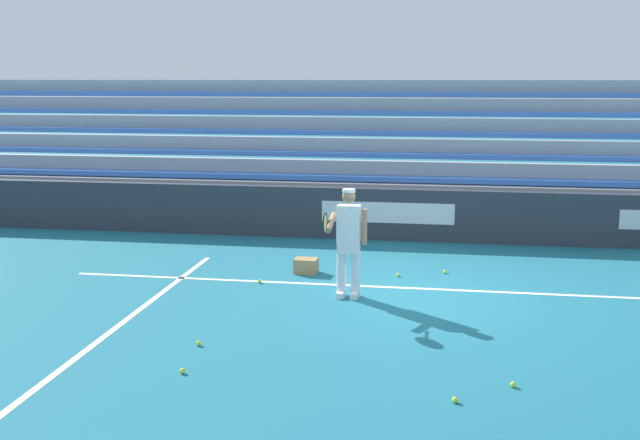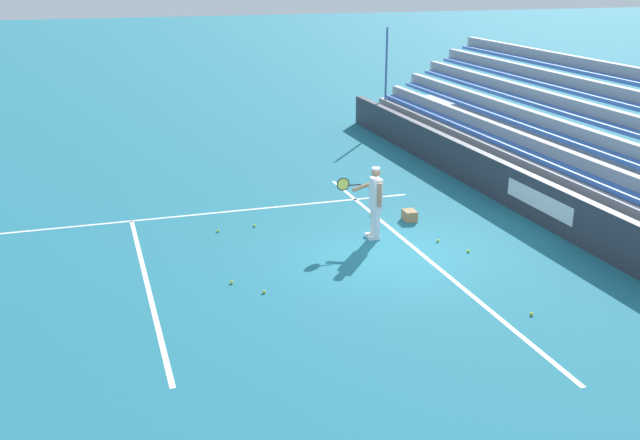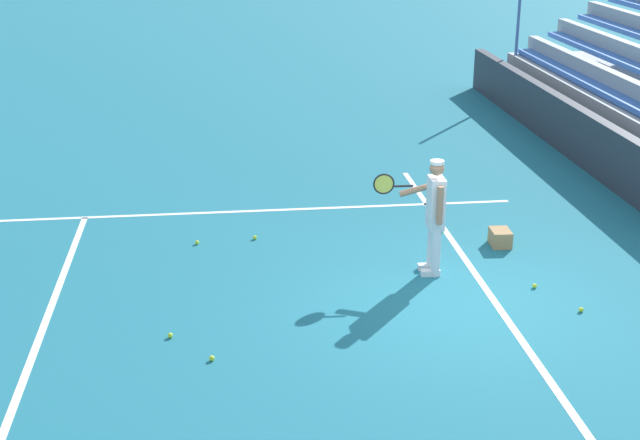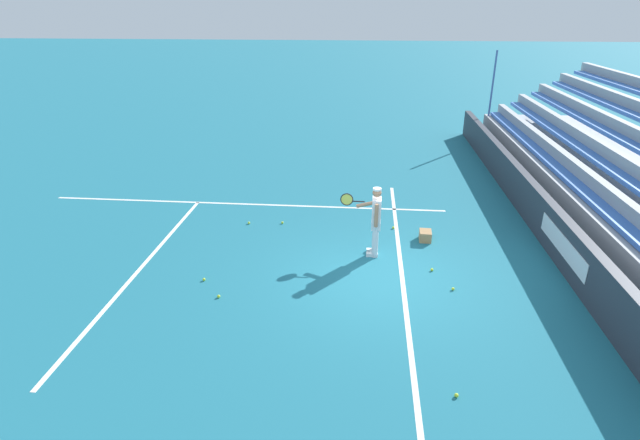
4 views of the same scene
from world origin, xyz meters
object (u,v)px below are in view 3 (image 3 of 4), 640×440
(tennis_player, at_px, (433,215))
(tennis_ball_stray_back, at_px, (535,286))
(ball_box_cardboard, at_px, (500,238))
(tennis_ball_near_player, at_px, (255,237))
(tennis_ball_on_baseline, at_px, (197,242))
(tennis_ball_far_left, at_px, (441,231))
(tennis_ball_far_right, at_px, (581,310))
(tennis_ball_by_box, at_px, (170,335))
(tennis_ball_midcourt, at_px, (212,358))

(tennis_player, xyz_separation_m, tennis_ball_stray_back, (-0.71, -1.33, -0.86))
(tennis_player, xyz_separation_m, ball_box_cardboard, (0.91, -1.33, -0.76))
(tennis_ball_near_player, bearing_deg, tennis_ball_stray_back, -121.31)
(tennis_ball_on_baseline, bearing_deg, tennis_ball_far_left, -89.25)
(tennis_ball_stray_back, relative_size, tennis_ball_far_right, 1.00)
(tennis_ball_on_baseline, height_order, tennis_ball_by_box, same)
(tennis_ball_on_baseline, relative_size, tennis_ball_near_player, 1.00)
(tennis_ball_far_right, bearing_deg, tennis_ball_on_baseline, 59.31)
(tennis_player, bearing_deg, tennis_ball_on_baseline, 66.21)
(tennis_ball_by_box, relative_size, tennis_ball_near_player, 1.00)
(tennis_ball_midcourt, bearing_deg, ball_box_cardboard, -55.00)
(tennis_ball_stray_back, xyz_separation_m, tennis_ball_near_player, (2.34, 3.84, 0.00))
(tennis_player, height_order, tennis_ball_near_player, tennis_player)
(tennis_ball_by_box, height_order, tennis_ball_far_left, same)
(tennis_ball_on_baseline, bearing_deg, tennis_ball_stray_back, -115.06)
(ball_box_cardboard, relative_size, tennis_ball_on_baseline, 6.06)
(ball_box_cardboard, xyz_separation_m, tennis_ball_on_baseline, (0.60, 4.76, -0.10))
(tennis_ball_by_box, height_order, tennis_ball_near_player, same)
(tennis_ball_by_box, bearing_deg, tennis_player, -66.43)
(ball_box_cardboard, distance_m, tennis_ball_far_left, 1.03)
(tennis_player, bearing_deg, tennis_ball_by_box, 113.57)
(tennis_ball_by_box, distance_m, tennis_ball_midcourt, 0.83)
(tennis_player, distance_m, tennis_ball_far_left, 1.87)
(tennis_ball_on_baseline, xyz_separation_m, tennis_ball_far_left, (0.05, -3.98, 0.00))
(tennis_ball_on_baseline, bearing_deg, ball_box_cardboard, -97.20)
(tennis_ball_stray_back, xyz_separation_m, tennis_ball_far_right, (-0.81, -0.35, 0.00))
(tennis_ball_stray_back, xyz_separation_m, tennis_ball_midcourt, (-1.56, 4.54, 0.00))
(tennis_ball_midcourt, bearing_deg, tennis_ball_far_right, -81.31)
(ball_box_cardboard, height_order, tennis_ball_on_baseline, ball_box_cardboard)
(tennis_ball_on_baseline, distance_m, tennis_ball_far_left, 3.98)
(tennis_ball_far_left, bearing_deg, tennis_ball_by_box, 126.73)
(ball_box_cardboard, height_order, tennis_ball_by_box, ball_box_cardboard)
(ball_box_cardboard, relative_size, tennis_ball_by_box, 6.06)
(tennis_player, relative_size, tennis_ball_on_baseline, 25.98)
(tennis_ball_far_right, xyz_separation_m, tennis_ball_by_box, (-0.10, 5.41, 0.00))
(tennis_ball_far_right, bearing_deg, tennis_player, 47.87)
(ball_box_cardboard, xyz_separation_m, tennis_ball_far_left, (0.65, 0.78, -0.10))
(tennis_ball_midcourt, height_order, tennis_ball_far_left, same)
(tennis_ball_on_baseline, relative_size, tennis_ball_far_left, 1.00)
(ball_box_cardboard, bearing_deg, tennis_ball_far_right, -171.78)
(tennis_ball_stray_back, bearing_deg, tennis_ball_far_right, -156.38)
(tennis_player, xyz_separation_m, tennis_ball_far_left, (1.56, -0.55, -0.86))
(tennis_player, relative_size, tennis_ball_far_right, 25.98)
(tennis_ball_by_box, bearing_deg, tennis_ball_on_baseline, -5.40)
(tennis_ball_stray_back, relative_size, tennis_ball_near_player, 1.00)
(tennis_ball_stray_back, bearing_deg, tennis_ball_by_box, 100.23)
(tennis_ball_by_box, bearing_deg, tennis_ball_near_player, -20.57)
(ball_box_cardboard, relative_size, tennis_ball_far_left, 6.06)
(tennis_ball_near_player, bearing_deg, tennis_player, -122.87)
(tennis_ball_near_player, bearing_deg, tennis_ball_on_baseline, 96.72)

